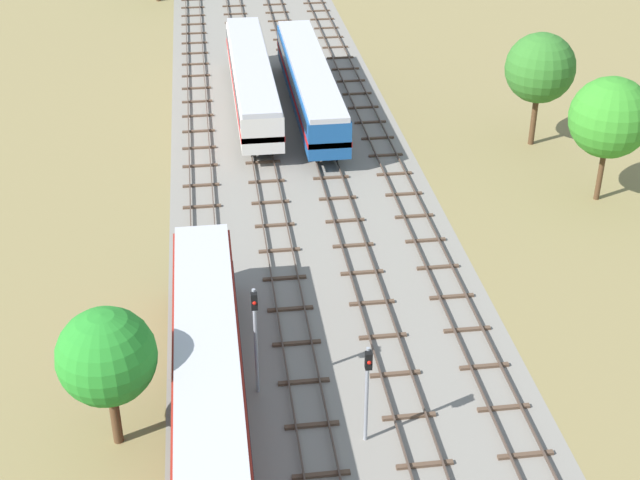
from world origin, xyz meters
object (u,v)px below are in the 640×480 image
diesel_railcar_far_left_nearest (208,369)px  signal_post_mid (255,329)px  passenger_coach_left_mid (252,78)px  passenger_coach_centre_left_near (310,82)px  signal_post_near (367,383)px

diesel_railcar_far_left_nearest → signal_post_mid: (2.16, 1.34, 0.94)m
diesel_railcar_far_left_nearest → signal_post_mid: 2.71m
diesel_railcar_far_left_nearest → passenger_coach_left_mid: 35.90m
passenger_coach_centre_left_near → signal_post_near: bearing=-93.4°
passenger_coach_centre_left_near → signal_post_mid: bearing=-101.1°
signal_post_near → signal_post_mid: signal_post_mid is taller
passenger_coach_centre_left_near → signal_post_near: (-2.16, -36.60, 0.50)m
passenger_coach_centre_left_near → signal_post_near: size_ratio=4.52×
passenger_coach_centre_left_near → passenger_coach_left_mid: size_ratio=1.00×
signal_post_near → signal_post_mid: (-4.31, 3.79, 0.42)m
diesel_railcar_far_left_nearest → signal_post_mid: bearing=31.9°
signal_post_near → signal_post_mid: bearing=138.7°
passenger_coach_centre_left_near → passenger_coach_left_mid: 4.56m
passenger_coach_centre_left_near → signal_post_mid: signal_post_mid is taller
diesel_railcar_far_left_nearest → signal_post_near: signal_post_near is taller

